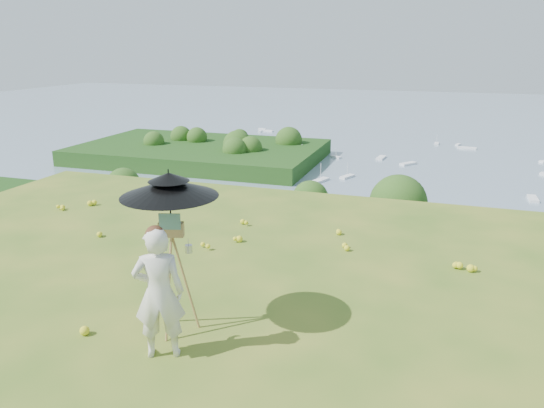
% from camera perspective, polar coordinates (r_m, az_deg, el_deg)
% --- Properties ---
extents(ground, '(14.00, 14.00, 0.00)m').
position_cam_1_polar(ground, '(8.41, -13.86, -10.43)').
color(ground, '#3E6B1E').
rests_on(ground, ground).
extents(shoreline_tier, '(170.00, 28.00, 8.00)m').
position_cam_1_polar(shoreline_tier, '(90.57, 13.97, -9.78)').
color(shoreline_tier, '#6A6655').
rests_on(shoreline_tier, bay_water).
extents(bay_water, '(700.00, 700.00, 0.00)m').
position_cam_1_polar(bay_water, '(249.17, 17.26, 7.35)').
color(bay_water, slate).
rests_on(bay_water, ground).
extents(peninsula, '(90.00, 60.00, 12.00)m').
position_cam_1_polar(peninsula, '(182.60, -7.78, 6.32)').
color(peninsula, '#133C10').
rests_on(peninsula, bay_water).
extents(slope_trees, '(110.00, 50.00, 6.00)m').
position_cam_1_polar(slope_trees, '(45.52, 11.52, -7.91)').
color(slope_trees, '#284C17').
rests_on(slope_trees, forest_slope).
extents(harbor_town, '(110.00, 22.00, 5.00)m').
position_cam_1_polar(harbor_town, '(87.91, 14.27, -5.98)').
color(harbor_town, silver).
rests_on(harbor_town, shoreline_tier).
extents(moored_boats, '(140.00, 140.00, 0.70)m').
position_cam_1_polar(moored_boats, '(172.20, 12.32, 3.87)').
color(moored_boats, white).
rests_on(moored_boats, bay_water).
extents(wildflowers, '(10.00, 10.50, 0.12)m').
position_cam_1_polar(wildflowers, '(8.57, -13.00, -9.37)').
color(wildflowers, yellow).
rests_on(wildflowers, ground).
extents(painter, '(0.74, 0.64, 1.71)m').
position_cam_1_polar(painter, '(6.73, -12.08, -9.35)').
color(painter, beige).
rests_on(painter, ground).
extents(field_easel, '(0.80, 0.80, 1.71)m').
position_cam_1_polar(field_easel, '(7.25, -10.52, -7.30)').
color(field_easel, '#A67B45').
rests_on(field_easel, ground).
extents(sun_umbrella, '(1.63, 1.63, 0.87)m').
position_cam_1_polar(sun_umbrella, '(6.94, -10.92, 0.24)').
color(sun_umbrella, black).
rests_on(sun_umbrella, field_easel).
extents(painter_cap, '(0.29, 0.32, 0.10)m').
position_cam_1_polar(painter_cap, '(6.42, -12.51, -2.85)').
color(painter_cap, pink).
rests_on(painter_cap, painter).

